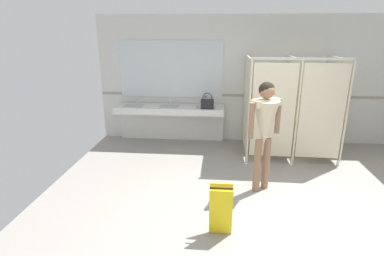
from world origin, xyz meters
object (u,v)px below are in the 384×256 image
(person_standing, at_px, (265,123))
(soap_dispenser, at_px, (205,101))
(wet_floor_sign, at_px, (221,210))
(paper_cup, at_px, (201,106))
(handbag, at_px, (207,104))

(person_standing, bearing_deg, soap_dispenser, 114.44)
(soap_dispenser, distance_m, wet_floor_sign, 3.46)
(person_standing, xyz_separation_m, wet_floor_sign, (-0.63, -1.20, -0.76))
(soap_dispenser, relative_size, paper_cup, 2.10)
(soap_dispenser, bearing_deg, paper_cup, -104.51)
(person_standing, xyz_separation_m, handbag, (-0.94, 1.88, -0.14))
(paper_cup, distance_m, wet_floor_sign, 3.19)
(handbag, xyz_separation_m, wet_floor_sign, (0.31, -3.07, -0.62))
(paper_cup, bearing_deg, wet_floor_sign, -82.04)
(paper_cup, bearing_deg, handbag, -15.18)
(person_standing, bearing_deg, handbag, 116.53)
(person_standing, height_order, paper_cup, person_standing)
(person_standing, relative_size, soap_dispenser, 8.12)
(handbag, xyz_separation_m, soap_dispenser, (-0.06, 0.31, -0.02))
(wet_floor_sign, bearing_deg, handbag, 95.68)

